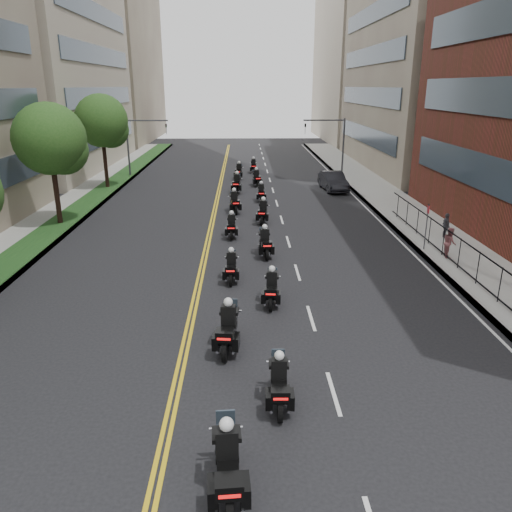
{
  "coord_description": "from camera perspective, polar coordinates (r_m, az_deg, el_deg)",
  "views": [
    {
      "loc": [
        0.58,
        -7.47,
        8.55
      ],
      "look_at": [
        1.16,
        13.55,
        1.35
      ],
      "focal_mm": 35.0,
      "sensor_mm": 36.0,
      "label": 1
    }
  ],
  "objects": [
    {
      "name": "street_trees",
      "position": [
        28.75,
        -25.85,
        10.22
      ],
      "size": [
        4.4,
        38.4,
        7.98
      ],
      "color": "#321C16",
      "rests_on": "ground"
    },
    {
      "name": "motorcycle_13",
      "position": [
        52.15,
        -0.28,
        10.18
      ],
      "size": [
        0.51,
        2.24,
        1.65
      ],
      "rotation": [
        0.0,
        0.0,
        -0.0
      ],
      "color": "black",
      "rests_on": "ground"
    },
    {
      "name": "grass_strip",
      "position": [
        35.54,
        -20.92,
        3.99
      ],
      "size": [
        2.0,
        90.0,
        0.04
      ],
      "primitive_type": "cube",
      "color": "#153916",
      "rests_on": "sidewalk_left"
    },
    {
      "name": "sidewalk_left",
      "position": [
        35.84,
        -22.12,
        3.81
      ],
      "size": [
        4.0,
        90.0,
        0.15
      ],
      "primitive_type": "cube",
      "color": "gray",
      "rests_on": "ground"
    },
    {
      "name": "motorcycle_9",
      "position": [
        39.05,
        0.6,
        7.18
      ],
      "size": [
        0.49,
        2.13,
        1.57
      ],
      "rotation": [
        0.0,
        0.0,
        -0.02
      ],
      "color": "black",
      "rests_on": "ground"
    },
    {
      "name": "motorcycle_8",
      "position": [
        35.51,
        -2.48,
        6.08
      ],
      "size": [
        0.71,
        2.36,
        1.75
      ],
      "rotation": [
        0.0,
        0.0,
        0.13
      ],
      "color": "black",
      "rests_on": "ground"
    },
    {
      "name": "motorcycle_0",
      "position": [
        11.73,
        -3.26,
        -22.88
      ],
      "size": [
        0.65,
        2.54,
        1.87
      ],
      "rotation": [
        0.0,
        0.0,
        0.07
      ],
      "color": "black",
      "rests_on": "ground"
    },
    {
      "name": "motorcycle_4",
      "position": [
        22.93,
        -2.84,
        -1.35
      ],
      "size": [
        0.5,
        2.14,
        1.58
      ],
      "rotation": [
        0.0,
        0.0,
        -0.02
      ],
      "color": "black",
      "rests_on": "ground"
    },
    {
      "name": "traffic_signal_right",
      "position": [
        50.51,
        8.89,
        13.16
      ],
      "size": [
        4.09,
        0.2,
        5.6
      ],
      "color": "#3F3F44",
      "rests_on": "ground"
    },
    {
      "name": "parked_sedan",
      "position": [
        43.73,
        8.8,
        8.45
      ],
      "size": [
        2.05,
        4.91,
        1.58
      ],
      "primitive_type": "imported",
      "rotation": [
        0.0,
        0.0,
        0.08
      ],
      "color": "black",
      "rests_on": "ground"
    },
    {
      "name": "building_right_far",
      "position": [
        88.1,
        13.09,
        21.34
      ],
      "size": [
        15.0,
        28.0,
        26.0
      ],
      "primitive_type": "cube",
      "color": "#A89987",
      "rests_on": "ground"
    },
    {
      "name": "motorcycle_3",
      "position": [
        20.47,
        1.8,
        -3.84
      ],
      "size": [
        0.62,
        2.21,
        1.63
      ],
      "rotation": [
        0.0,
        0.0,
        -0.1
      ],
      "color": "black",
      "rests_on": "ground"
    },
    {
      "name": "motorcycle_10",
      "position": [
        42.21,
        -2.19,
        8.19
      ],
      "size": [
        0.67,
        2.48,
        1.83
      ],
      "rotation": [
        0.0,
        0.0,
        -0.09
      ],
      "color": "black",
      "rests_on": "ground"
    },
    {
      "name": "motorcycle_11",
      "position": [
        45.15,
        0.06,
        8.83
      ],
      "size": [
        0.69,
        2.26,
        1.67
      ],
      "rotation": [
        0.0,
        0.0,
        0.13
      ],
      "color": "black",
      "rests_on": "ground"
    },
    {
      "name": "iron_fence",
      "position": [
        23.37,
        25.04,
        -2.06
      ],
      "size": [
        0.05,
        28.0,
        1.5
      ],
      "color": "black",
      "rests_on": "sidewalk_right"
    },
    {
      "name": "motorcycle_7",
      "position": [
        32.74,
        0.81,
        4.98
      ],
      "size": [
        0.71,
        2.32,
        1.72
      ],
      "rotation": [
        0.0,
        0.0,
        -0.14
      ],
      "color": "black",
      "rests_on": "ground"
    },
    {
      "name": "motorcycle_5",
      "position": [
        26.21,
        1.04,
        1.4
      ],
      "size": [
        0.61,
        2.31,
        1.7
      ],
      "rotation": [
        0.0,
        0.0,
        0.08
      ],
      "color": "black",
      "rests_on": "ground"
    },
    {
      "name": "motorcycle_12",
      "position": [
        48.61,
        -1.97,
        9.56
      ],
      "size": [
        0.69,
        2.33,
        1.72
      ],
      "rotation": [
        0.0,
        0.0,
        -0.13
      ],
      "color": "black",
      "rests_on": "ground"
    },
    {
      "name": "traffic_signal_left",
      "position": [
        50.73,
        -13.41,
        12.91
      ],
      "size": [
        4.09,
        0.2,
        5.6
      ],
      "color": "#3F3F44",
      "rests_on": "ground"
    },
    {
      "name": "motorcycle_1",
      "position": [
        14.36,
        2.65,
        -14.5
      ],
      "size": [
        0.52,
        2.23,
        1.64
      ],
      "rotation": [
        0.0,
        0.0,
        -0.03
      ],
      "color": "black",
      "rests_on": "ground"
    },
    {
      "name": "motorcycle_6",
      "position": [
        29.58,
        -2.8,
        3.34
      ],
      "size": [
        0.5,
        2.16,
        1.6
      ],
      "rotation": [
        0.0,
        0.0,
        -0.01
      ],
      "color": "black",
      "rests_on": "ground"
    },
    {
      "name": "pedestrian_c",
      "position": [
        30.88,
        20.9,
        3.26
      ],
      "size": [
        0.37,
        0.86,
        1.47
      ],
      "primitive_type": "imported",
      "rotation": [
        0.0,
        0.0,
        1.59
      ],
      "color": "#3E3D45",
      "rests_on": "sidewalk_right"
    },
    {
      "name": "building_right_tan",
      "position": [
        59.63,
        20.84,
        23.99
      ],
      "size": [
        15.11,
        28.0,
        30.0
      ],
      "color": "#756256",
      "rests_on": "ground"
    },
    {
      "name": "motorcycle_2",
      "position": [
        17.07,
        -3.21,
        -8.42
      ],
      "size": [
        0.7,
        2.49,
        1.84
      ],
      "rotation": [
        0.0,
        0.0,
        -0.11
      ],
      "color": "black",
      "rests_on": "ground"
    },
    {
      "name": "pedestrian_b",
      "position": [
        27.46,
        21.26,
        1.46
      ],
      "size": [
        0.7,
        0.84,
        1.56
      ],
      "primitive_type": "imported",
      "rotation": [
        0.0,
        0.0,
        1.41
      ],
      "color": "brown",
      "rests_on": "sidewalk_right"
    },
    {
      "name": "sidewalk_right",
      "position": [
        35.45,
        17.33,
        4.19
      ],
      "size": [
        4.0,
        90.0,
        0.15
      ],
      "primitive_type": "cube",
      "color": "gray",
      "rests_on": "ground"
    },
    {
      "name": "building_left_far",
      "position": [
        88.52,
        -17.54,
        20.97
      ],
      "size": [
        16.0,
        28.0,
        26.0
      ],
      "primitive_type": "cube",
      "color": "#756256",
      "rests_on": "ground"
    }
  ]
}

